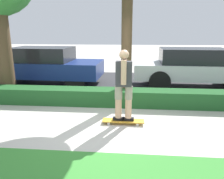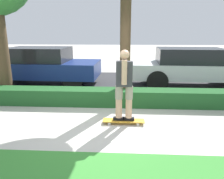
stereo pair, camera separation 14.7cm
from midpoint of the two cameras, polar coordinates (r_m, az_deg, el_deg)
ground_plane at (r=4.89m, az=-2.01°, el=-10.07°), size 60.00×60.00×0.00m
street_asphalt at (r=8.85m, az=1.26°, el=1.52°), size 16.95×5.00×0.01m
hedge_row at (r=6.29m, az=-0.27°, el=-1.98°), size 16.95×0.60×0.46m
skateboard at (r=5.09m, az=3.77°, el=-8.18°), size 0.96×0.24×0.08m
skater_person at (r=4.81m, az=3.95°, el=1.39°), size 0.49×0.41×1.61m
parked_car_front at (r=9.04m, az=-16.55°, el=6.19°), size 4.40×1.97×1.47m
parked_car_middle at (r=8.72m, az=21.26°, el=5.54°), size 4.58×1.88×1.46m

